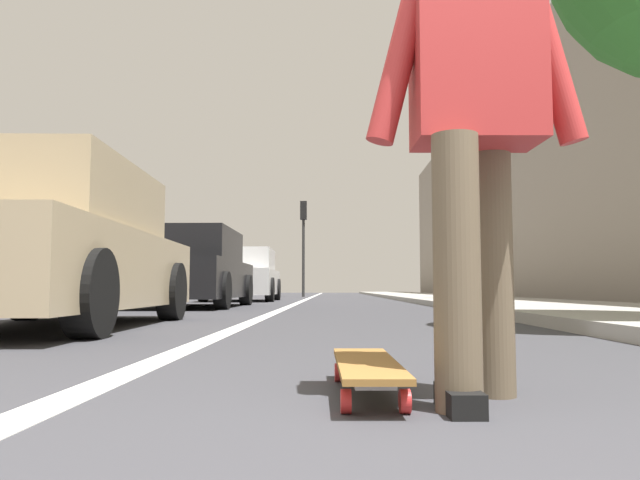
{
  "coord_description": "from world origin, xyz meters",
  "views": [
    {
      "loc": [
        -0.68,
        0.33,
        0.36
      ],
      "look_at": [
        10.26,
        0.56,
        1.23
      ],
      "focal_mm": 34.04,
      "sensor_mm": 36.0,
      "label": 1
    }
  ],
  "objects_px": {
    "skater_person": "(475,109)",
    "parked_car_near": "(51,250)",
    "skateboard": "(367,367)",
    "parked_car_mid": "(192,270)",
    "pedestrian_distant": "(448,264)",
    "parked_car_far": "(243,276)",
    "traffic_light": "(303,230)"
  },
  "relations": [
    {
      "from": "parked_car_mid",
      "to": "parked_car_near",
      "type": "bearing_deg",
      "value": -178.99
    },
    {
      "from": "parked_car_near",
      "to": "parked_car_far",
      "type": "distance_m",
      "value": 11.9
    },
    {
      "from": "skateboard",
      "to": "skater_person",
      "type": "distance_m",
      "value": 0.92
    },
    {
      "from": "parked_car_mid",
      "to": "traffic_light",
      "type": "relative_size",
      "value": 1.06
    },
    {
      "from": "skateboard",
      "to": "traffic_light",
      "type": "relative_size",
      "value": 0.21
    },
    {
      "from": "parked_car_far",
      "to": "pedestrian_distant",
      "type": "height_order",
      "value": "pedestrian_distant"
    },
    {
      "from": "pedestrian_distant",
      "to": "skater_person",
      "type": "bearing_deg",
      "value": 169.64
    },
    {
      "from": "traffic_light",
      "to": "skater_person",
      "type": "bearing_deg",
      "value": -175.9
    },
    {
      "from": "parked_car_mid",
      "to": "pedestrian_distant",
      "type": "xyz_separation_m",
      "value": [
        3.85,
        -5.65,
        0.26
      ]
    },
    {
      "from": "skater_person",
      "to": "traffic_light",
      "type": "bearing_deg",
      "value": 4.1
    },
    {
      "from": "skateboard",
      "to": "skater_person",
      "type": "bearing_deg",
      "value": -113.36
    },
    {
      "from": "skater_person",
      "to": "parked_car_far",
      "type": "height_order",
      "value": "skater_person"
    },
    {
      "from": "parked_car_mid",
      "to": "pedestrian_distant",
      "type": "height_order",
      "value": "pedestrian_distant"
    },
    {
      "from": "skater_person",
      "to": "parked_car_near",
      "type": "distance_m",
      "value": 4.73
    },
    {
      "from": "pedestrian_distant",
      "to": "parked_car_far",
      "type": "bearing_deg",
      "value": 70.53
    },
    {
      "from": "skateboard",
      "to": "parked_car_near",
      "type": "distance_m",
      "value": 4.43
    },
    {
      "from": "skater_person",
      "to": "traffic_light",
      "type": "relative_size",
      "value": 0.4
    },
    {
      "from": "skateboard",
      "to": "pedestrian_distant",
      "type": "relative_size",
      "value": 0.49
    },
    {
      "from": "skateboard",
      "to": "parked_car_far",
      "type": "xyz_separation_m",
      "value": [
        15.35,
        2.71,
        0.62
      ]
    },
    {
      "from": "pedestrian_distant",
      "to": "parked_car_mid",
      "type": "bearing_deg",
      "value": 124.26
    },
    {
      "from": "parked_car_far",
      "to": "skateboard",
      "type": "bearing_deg",
      "value": -169.97
    },
    {
      "from": "parked_car_near",
      "to": "pedestrian_distant",
      "type": "xyz_separation_m",
      "value": [
        9.94,
        -5.54,
        0.26
      ]
    },
    {
      "from": "traffic_light",
      "to": "skateboard",
      "type": "bearing_deg",
      "value": -176.7
    },
    {
      "from": "traffic_light",
      "to": "parked_car_near",
      "type": "bearing_deg",
      "value": 176.25
    },
    {
      "from": "parked_car_mid",
      "to": "traffic_light",
      "type": "xyz_separation_m",
      "value": [
        14.36,
        -1.45,
        2.14
      ]
    },
    {
      "from": "traffic_light",
      "to": "pedestrian_distant",
      "type": "distance_m",
      "value": 11.48
    },
    {
      "from": "skateboard",
      "to": "pedestrian_distant",
      "type": "distance_m",
      "value": 13.71
    },
    {
      "from": "skateboard",
      "to": "parked_car_mid",
      "type": "height_order",
      "value": "parked_car_mid"
    },
    {
      "from": "skateboard",
      "to": "parked_car_mid",
      "type": "relative_size",
      "value": 0.19
    },
    {
      "from": "skater_person",
      "to": "parked_car_near",
      "type": "height_order",
      "value": "skater_person"
    },
    {
      "from": "parked_car_near",
      "to": "skateboard",
      "type": "bearing_deg",
      "value": -141.74
    },
    {
      "from": "parked_car_mid",
      "to": "parked_car_far",
      "type": "height_order",
      "value": "parked_car_far"
    }
  ]
}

